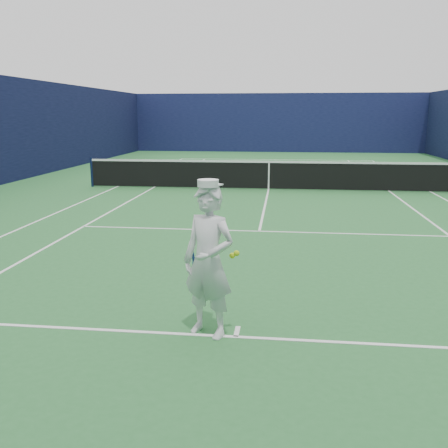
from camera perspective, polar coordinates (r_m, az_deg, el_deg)
name	(u,v)px	position (r m, az deg, el deg)	size (l,w,h in m)	color
ground	(269,190)	(17.52, 5.11, 3.93)	(80.00, 80.00, 0.00)	#286A31
court_markings	(269,190)	(17.52, 5.11, 3.94)	(11.03, 23.83, 0.01)	white
windscreen_fence	(270,132)	(17.34, 5.24, 10.48)	(20.12, 36.12, 4.00)	#10143C
tennis_net	(269,174)	(17.45, 5.14, 5.73)	(12.88, 0.09, 1.07)	#141E4C
tennis_player	(209,261)	(5.80, -1.77, -4.27)	(0.78, 0.74, 1.86)	white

